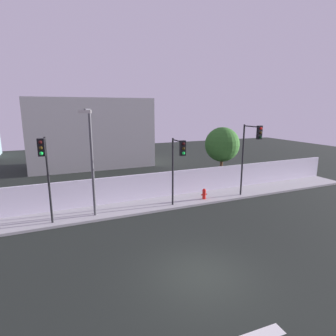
{
  "coord_description": "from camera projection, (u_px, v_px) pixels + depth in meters",
  "views": [
    {
      "loc": [
        -5.06,
        -8.46,
        6.47
      ],
      "look_at": [
        1.39,
        6.5,
        2.93
      ],
      "focal_mm": 29.69,
      "sensor_mm": 36.0,
      "label": 1
    }
  ],
  "objects": [
    {
      "name": "fire_hydrant",
      "position": [
        204.0,
        193.0,
        19.62
      ],
      "size": [
        0.44,
        0.26,
        0.75
      ],
      "color": "red",
      "rests_on": "sidewalk"
    },
    {
      "name": "street_lamp_curbside",
      "position": [
        91.0,
        154.0,
        15.66
      ],
      "size": [
        0.86,
        2.07,
        6.28
      ],
      "color": "#4C4C51",
      "rests_on": "sidewalk"
    },
    {
      "name": "perimeter_wall",
      "position": [
        132.0,
        188.0,
        19.22
      ],
      "size": [
        36.0,
        0.18,
        1.8
      ],
      "primitive_type": "cube",
      "color": "white",
      "rests_on": "sidewalk"
    },
    {
      "name": "traffic_light_center",
      "position": [
        45.0,
        163.0,
        14.45
      ],
      "size": [
        0.43,
        1.1,
        4.83
      ],
      "color": "black",
      "rests_on": "sidewalk"
    },
    {
      "name": "sidewalk",
      "position": [
        138.0,
        207.0,
        18.27
      ],
      "size": [
        36.0,
        2.4,
        0.15
      ],
      "primitive_type": "cube",
      "color": "#ADADAD",
      "rests_on": "ground"
    },
    {
      "name": "roadside_tree_midleft",
      "position": [
        222.0,
        145.0,
        23.07
      ],
      "size": [
        2.87,
        2.87,
        4.93
      ],
      "color": "brown",
      "rests_on": "ground"
    },
    {
      "name": "ground_plane",
      "position": [
        201.0,
        276.0,
        10.93
      ],
      "size": [
        80.0,
        80.0,
        0.0
      ],
      "primitive_type": "plane",
      "color": "black"
    },
    {
      "name": "low_building_distant",
      "position": [
        91.0,
        133.0,
        30.95
      ],
      "size": [
        13.0,
        6.0,
        7.49
      ],
      "primitive_type": "cube",
      "color": "#9A9A9A",
      "rests_on": "ground"
    },
    {
      "name": "traffic_light_right",
      "position": [
        251.0,
        146.0,
        19.16
      ],
      "size": [
        0.35,
        1.79,
        5.18
      ],
      "color": "black",
      "rests_on": "sidewalk"
    },
    {
      "name": "traffic_light_left",
      "position": [
        178.0,
        158.0,
        17.09
      ],
      "size": [
        0.34,
        1.72,
        4.45
      ],
      "color": "black",
      "rests_on": "sidewalk"
    }
  ]
}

